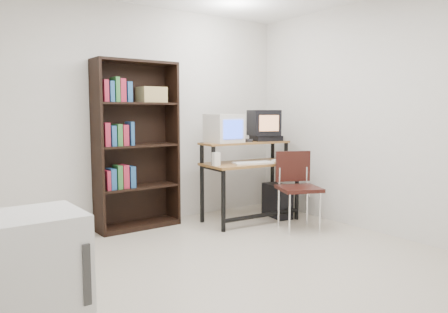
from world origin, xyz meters
TOP-DOWN VIEW (x-y plane):
  - floor at (0.00, 0.00)m, footprint 4.00×4.00m
  - back_wall at (0.00, 2.00)m, footprint 4.00×0.01m
  - right_wall at (2.00, 0.00)m, footprint 0.01×4.00m
  - computer_desk at (1.15, 1.34)m, footprint 1.20×0.66m
  - crt_monitor at (0.88, 1.50)m, footprint 0.38×0.39m
  - vcr at (1.48, 1.41)m, footprint 0.41×0.33m
  - crt_tv at (1.46, 1.43)m, footprint 0.43×0.43m
  - cd_spindle at (1.17, 1.39)m, footprint 0.15×0.15m
  - keyboard at (1.08, 1.19)m, footprint 0.51×0.34m
  - mousepad at (1.48, 1.20)m, footprint 0.23×0.19m
  - mouse at (1.48, 1.21)m, footprint 0.11×0.07m
  - desk_speaker at (0.62, 1.30)m, footprint 0.08×0.08m
  - pc_tower at (1.57, 1.28)m, footprint 0.27×0.48m
  - school_chair at (1.39, 0.75)m, footprint 0.59×0.59m
  - bookshelf at (-0.13, 1.86)m, footprint 0.97×0.34m
  - mini_fridge at (-1.72, -0.38)m, footprint 0.50×0.50m
  - wall_outlet at (1.99, 1.15)m, footprint 0.02×0.08m

SIDE VIEW (x-z plane):
  - floor at x=0.00m, z-range -0.01..0.00m
  - pc_tower at x=1.57m, z-range 0.00..0.42m
  - wall_outlet at x=1.99m, z-range 0.24..0.36m
  - mini_fridge at x=-1.72m, z-range 0.00..0.82m
  - school_chair at x=1.39m, z-range 0.11..1.00m
  - computer_desk at x=1.15m, z-range 0.19..1.18m
  - mousepad at x=1.48m, z-range 0.72..0.73m
  - keyboard at x=1.08m, z-range 0.72..0.75m
  - mouse at x=1.48m, z-range 0.73..0.76m
  - desk_speaker at x=0.62m, z-range 0.72..0.89m
  - bookshelf at x=-0.13m, z-range 0.02..1.95m
  - cd_spindle at x=1.17m, z-range 0.97..1.02m
  - vcr at x=1.48m, z-range 0.97..1.05m
  - crt_monitor at x=0.88m, z-range 0.97..1.33m
  - crt_tv at x=1.46m, z-range 1.05..1.38m
  - back_wall at x=0.00m, z-range 0.00..2.60m
  - right_wall at x=2.00m, z-range 0.00..2.60m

